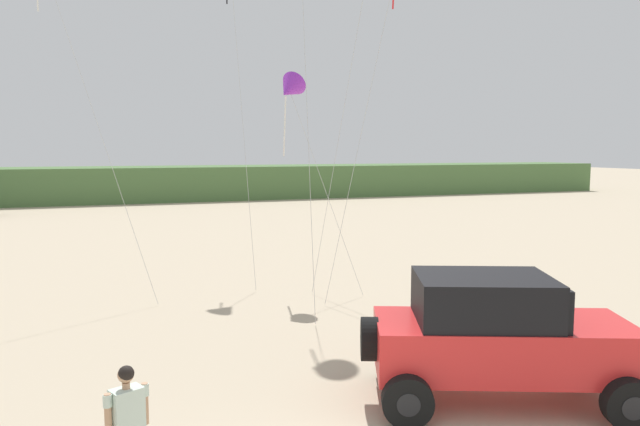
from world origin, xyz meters
TOP-DOWN VIEW (x-y plane):
  - dune_ridge at (1.24, 47.92)m, footprint 90.00×7.13m
  - jeep at (3.59, 2.39)m, footprint 5.00×3.81m
  - person_watching at (-2.63, 1.74)m, footprint 0.58×0.42m
  - kite_black_sled at (2.76, 12.14)m, footprint 2.28×2.73m

SIDE VIEW (x-z plane):
  - person_watching at x=-2.63m, z-range 0.10..1.77m
  - jeep at x=3.59m, z-range 0.07..2.33m
  - dune_ridge at x=1.24m, z-range 0.00..2.91m
  - kite_black_sled at x=2.76m, z-range 2.84..9.78m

